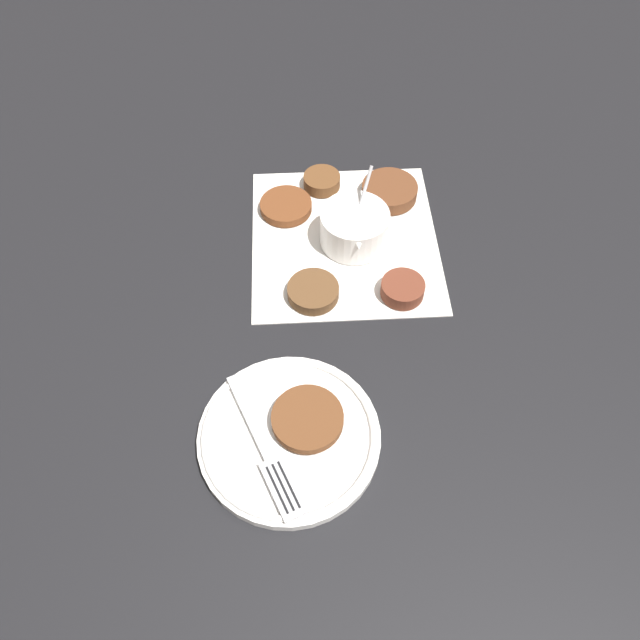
% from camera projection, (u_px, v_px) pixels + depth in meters
% --- Properties ---
extents(ground_plane, '(4.00, 4.00, 0.00)m').
position_uv_depth(ground_plane, '(355.00, 251.00, 0.93)').
color(ground_plane, black).
extents(napkin, '(0.30, 0.28, 0.00)m').
position_uv_depth(napkin, '(344.00, 239.00, 0.94)').
color(napkin, silver).
rests_on(napkin, ground_plane).
extents(sauce_bowl, '(0.11, 0.10, 0.10)m').
position_uv_depth(sauce_bowl, '(352.00, 229.00, 0.91)').
color(sauce_bowl, white).
rests_on(sauce_bowl, napkin).
extents(fritter_0, '(0.07, 0.07, 0.02)m').
position_uv_depth(fritter_0, '(313.00, 291.00, 0.87)').
color(fritter_0, brown).
rests_on(fritter_0, napkin).
extents(fritter_1, '(0.08, 0.08, 0.01)m').
position_uv_depth(fritter_1, '(286.00, 206.00, 0.97)').
color(fritter_1, brown).
rests_on(fritter_1, napkin).
extents(fritter_2, '(0.09, 0.09, 0.02)m').
position_uv_depth(fritter_2, '(389.00, 191.00, 0.98)').
color(fritter_2, brown).
rests_on(fritter_2, napkin).
extents(fritter_3, '(0.06, 0.06, 0.02)m').
position_uv_depth(fritter_3, '(403.00, 289.00, 0.87)').
color(fritter_3, brown).
rests_on(fritter_3, napkin).
extents(fritter_4, '(0.06, 0.06, 0.02)m').
position_uv_depth(fritter_4, '(322.00, 181.00, 1.00)').
color(fritter_4, brown).
rests_on(fritter_4, napkin).
extents(serving_plate, '(0.22, 0.22, 0.02)m').
position_uv_depth(serving_plate, '(289.00, 436.00, 0.74)').
color(serving_plate, white).
rests_on(serving_plate, ground_plane).
extents(fritter_on_plate, '(0.09, 0.09, 0.01)m').
position_uv_depth(fritter_on_plate, '(307.00, 419.00, 0.74)').
color(fritter_on_plate, brown).
rests_on(fritter_on_plate, serving_plate).
extents(fork, '(0.19, 0.09, 0.00)m').
position_uv_depth(fork, '(269.00, 458.00, 0.72)').
color(fork, silver).
rests_on(fork, serving_plate).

